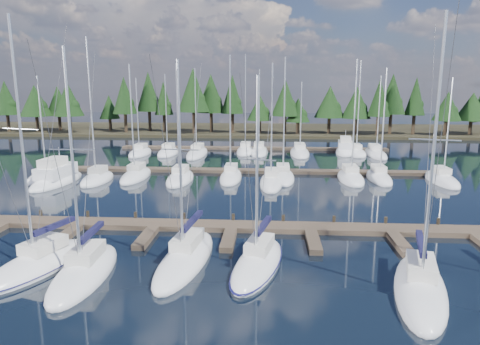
# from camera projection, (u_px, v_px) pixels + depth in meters

# --- Properties ---
(ground) EXTENTS (260.00, 260.00, 0.00)m
(ground) POSITION_uv_depth(u_px,v_px,m) (242.00, 191.00, 45.14)
(ground) COLOR black
(ground) RESTS_ON ground
(far_shore) EXTENTS (220.00, 30.00, 0.60)m
(far_shore) POSITION_uv_depth(u_px,v_px,m) (258.00, 130.00, 103.71)
(far_shore) COLOR black
(far_shore) RESTS_ON ground
(main_dock) EXTENTS (44.00, 6.13, 0.90)m
(main_dock) POSITION_uv_depth(u_px,v_px,m) (231.00, 229.00, 32.75)
(main_dock) COLOR brown
(main_dock) RESTS_ON ground
(back_docks) EXTENTS (50.00, 21.80, 0.40)m
(back_docks) POSITION_uv_depth(u_px,v_px,m) (250.00, 158.00, 64.24)
(back_docks) COLOR brown
(back_docks) RESTS_ON ground
(front_sailboat_1) EXTENTS (5.27, 9.02, 15.60)m
(front_sailboat_1) POSITION_uv_depth(u_px,v_px,m) (40.00, 263.00, 26.25)
(front_sailboat_1) COLOR silver
(front_sailboat_1) RESTS_ON ground
(front_sailboat_2) EXTENTS (3.02, 8.48, 13.82)m
(front_sailboat_2) POSITION_uv_depth(u_px,v_px,m) (85.00, 272.00, 25.02)
(front_sailboat_2) COLOR silver
(front_sailboat_2) RESTS_ON ground
(front_sailboat_3) EXTENTS (3.65, 9.75, 13.27)m
(front_sailboat_3) POSITION_uv_depth(u_px,v_px,m) (186.00, 258.00, 27.02)
(front_sailboat_3) COLOR silver
(front_sailboat_3) RESTS_ON ground
(front_sailboat_4) EXTENTS (4.32, 8.90, 12.38)m
(front_sailboat_4) POSITION_uv_depth(u_px,v_px,m) (258.00, 263.00, 26.31)
(front_sailboat_4) COLOR silver
(front_sailboat_4) RESTS_ON ground
(front_sailboat_5) EXTENTS (4.99, 9.79, 15.24)m
(front_sailboat_5) POSITION_uv_depth(u_px,v_px,m) (420.00, 287.00, 23.11)
(front_sailboat_5) COLOR silver
(front_sailboat_5) RESTS_ON ground
(back_sailboat_rows) EXTENTS (49.30, 32.09, 16.97)m
(back_sailboat_rows) POSITION_uv_depth(u_px,v_px,m) (248.00, 163.00, 59.71)
(back_sailboat_rows) COLOR silver
(back_sailboat_rows) RESTS_ON ground
(motor_yacht_left) EXTENTS (3.79, 9.95, 4.90)m
(motor_yacht_left) POSITION_uv_depth(u_px,v_px,m) (57.00, 179.00, 48.82)
(motor_yacht_left) COLOR silver
(motor_yacht_left) RESTS_ON ground
(motor_yacht_right) EXTENTS (4.20, 9.35, 4.51)m
(motor_yacht_right) POSITION_uv_depth(u_px,v_px,m) (345.00, 150.00, 70.45)
(motor_yacht_right) COLOR silver
(motor_yacht_right) RESTS_ON ground
(tree_line) EXTENTS (186.02, 11.61, 13.95)m
(tree_line) POSITION_uv_depth(u_px,v_px,m) (254.00, 101.00, 92.73)
(tree_line) COLOR black
(tree_line) RESTS_ON far_shore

